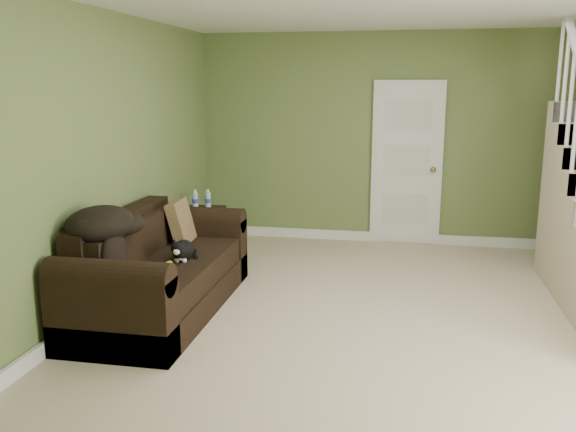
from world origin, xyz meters
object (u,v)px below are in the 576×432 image
at_px(cat, 182,250).
at_px(banana, 168,265).
at_px(sofa, 158,274).
at_px(side_table, 204,232).

bearing_deg(cat, banana, -105.02).
bearing_deg(banana, sofa, 129.08).
distance_m(sofa, banana, 0.34).
height_order(side_table, cat, side_table).
xyz_separation_m(sofa, side_table, (-0.18, 1.77, -0.04)).
relative_size(cat, banana, 2.62).
distance_m(sofa, side_table, 1.78).
relative_size(side_table, cat, 1.68).
distance_m(side_table, cat, 1.82).
height_order(sofa, side_table, sofa).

